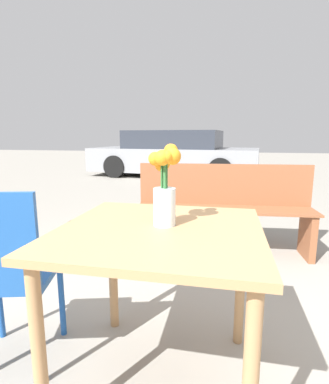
% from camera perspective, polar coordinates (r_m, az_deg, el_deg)
% --- Properties ---
extents(ground_plane, '(40.00, 40.00, 0.00)m').
position_cam_1_polar(ground_plane, '(1.64, -0.81, -32.28)').
color(ground_plane, gray).
extents(table_front, '(0.84, 0.83, 0.74)m').
position_cam_1_polar(table_front, '(1.30, -0.88, -11.40)').
color(table_front, tan).
rests_on(table_front, ground_plane).
extents(flower_vase, '(0.14, 0.15, 0.34)m').
position_cam_1_polar(flower_vase, '(1.26, 0.02, 0.85)').
color(flower_vase, silver).
rests_on(flower_vase, table_front).
extents(cafe_chair, '(0.49, 0.49, 0.90)m').
position_cam_1_polar(cafe_chair, '(1.59, -28.20, -12.77)').
color(cafe_chair, '#1E519E').
rests_on(cafe_chair, ground_plane).
extents(bench_near, '(1.68, 0.50, 0.85)m').
position_cam_1_polar(bench_near, '(2.94, 11.21, -2.43)').
color(bench_near, brown).
rests_on(bench_near, ground_plane).
extents(parked_car, '(4.75, 2.31, 1.26)m').
position_cam_1_polar(parked_car, '(8.50, 1.82, 7.18)').
color(parked_car, gray).
rests_on(parked_car, ground_plane).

